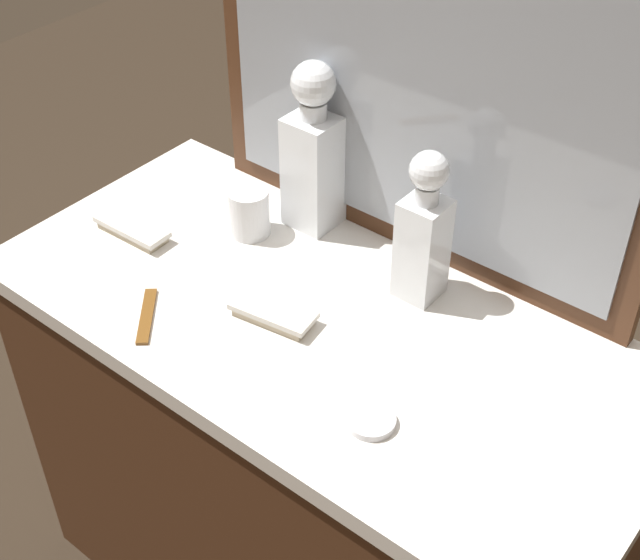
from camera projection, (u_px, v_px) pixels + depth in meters
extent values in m
cube|color=#472816|center=(320.00, 482.00, 1.74)|extent=(1.13, 0.54, 0.79)
cube|color=silver|center=(320.00, 325.00, 1.47)|extent=(1.16, 0.55, 0.04)
cube|color=#472816|center=(424.00, 65.00, 1.40)|extent=(0.85, 0.03, 0.70)
cube|color=gray|center=(418.00, 68.00, 1.39)|extent=(0.77, 0.01, 0.62)
cube|color=white|center=(422.00, 249.00, 1.45)|extent=(0.07, 0.07, 0.19)
cube|color=#9E5619|center=(421.00, 261.00, 1.47)|extent=(0.06, 0.06, 0.13)
cylinder|color=white|center=(427.00, 194.00, 1.39)|extent=(0.04, 0.04, 0.03)
sphere|color=white|center=(429.00, 171.00, 1.36)|extent=(0.06, 0.06, 0.06)
cube|color=white|center=(314.00, 172.00, 1.61)|extent=(0.09, 0.09, 0.22)
cube|color=#9E5619|center=(314.00, 189.00, 1.63)|extent=(0.07, 0.07, 0.14)
cylinder|color=white|center=(313.00, 110.00, 1.53)|extent=(0.05, 0.05, 0.03)
sphere|color=white|center=(313.00, 83.00, 1.49)|extent=(0.08, 0.08, 0.08)
cylinder|color=white|center=(249.00, 212.00, 1.62)|extent=(0.08, 0.08, 0.09)
cylinder|color=silver|center=(250.00, 229.00, 1.64)|extent=(0.07, 0.07, 0.01)
cube|color=#B7A88C|center=(273.00, 316.00, 1.46)|extent=(0.14, 0.07, 0.01)
cube|color=beige|center=(273.00, 311.00, 1.45)|extent=(0.15, 0.08, 0.01)
cube|color=#B7A88C|center=(133.00, 232.00, 1.64)|extent=(0.14, 0.05, 0.01)
cube|color=beige|center=(132.00, 227.00, 1.63)|extent=(0.15, 0.06, 0.01)
cylinder|color=silver|center=(371.00, 421.00, 1.28)|extent=(0.07, 0.07, 0.01)
cube|color=brown|center=(147.00, 316.00, 1.46)|extent=(0.10, 0.11, 0.01)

